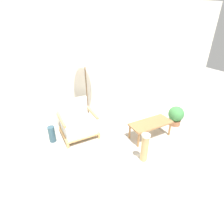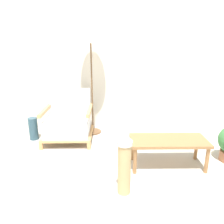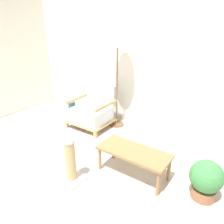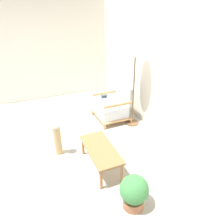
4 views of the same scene
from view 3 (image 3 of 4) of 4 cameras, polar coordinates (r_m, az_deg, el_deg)
ground_plane at (r=2.70m, az=-20.73°, el=-22.52°), size 14.00×14.00×0.00m
wall_back at (r=3.88m, az=8.62°, el=15.11°), size 8.00×0.06×2.70m
armchair at (r=4.08m, az=-5.16°, el=0.19°), size 0.73×0.67×0.76m
floor_lamp at (r=3.79m, az=1.42°, el=17.88°), size 0.44×0.44×1.73m
coffee_table at (r=2.80m, az=5.67°, el=-10.81°), size 0.91×0.40×0.36m
vase at (r=4.49m, az=-10.41°, el=0.50°), size 0.14×0.14×0.35m
potted_plant at (r=2.71m, az=23.34°, el=-15.78°), size 0.37×0.37×0.47m
scratching_post at (r=2.77m, az=-10.74°, el=-13.04°), size 0.30×0.30×0.59m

